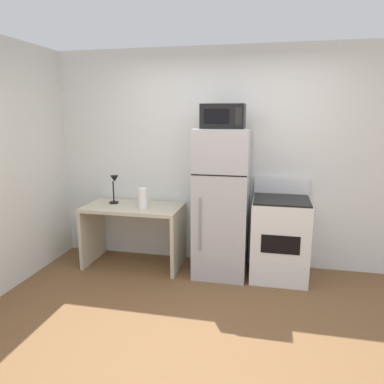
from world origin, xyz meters
name	(u,v)px	position (x,y,z in m)	size (l,w,h in m)	color
ground_plane	(202,338)	(0.00, 0.00, 0.00)	(12.00, 12.00, 0.00)	brown
wall_back_white	(228,159)	(0.00, 1.70, 1.30)	(5.00, 0.10, 2.60)	silver
desk	(134,224)	(-1.09, 1.31, 0.52)	(1.16, 0.63, 0.75)	beige
desk_lamp	(114,184)	(-1.35, 1.36, 0.99)	(0.14, 0.12, 0.35)	black
paper_towel_roll	(143,198)	(-0.94, 1.22, 0.87)	(0.11, 0.11, 0.24)	white
refrigerator	(222,203)	(-0.02, 1.32, 0.84)	(0.60, 0.65, 1.68)	#B7B7BC
microwave	(223,116)	(-0.02, 1.30, 1.81)	(0.46, 0.35, 0.26)	black
oven_range	(280,238)	(0.64, 1.33, 0.47)	(0.62, 0.61, 1.10)	white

